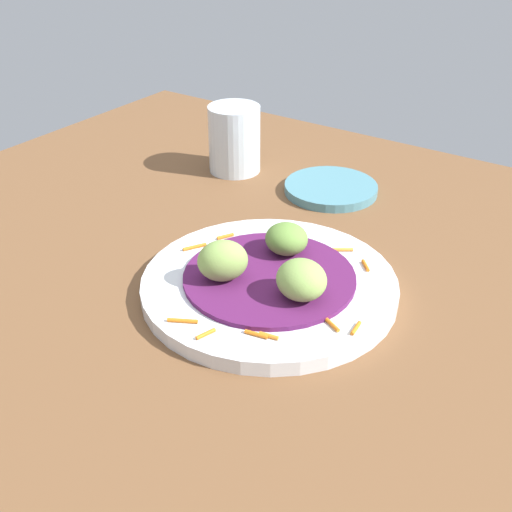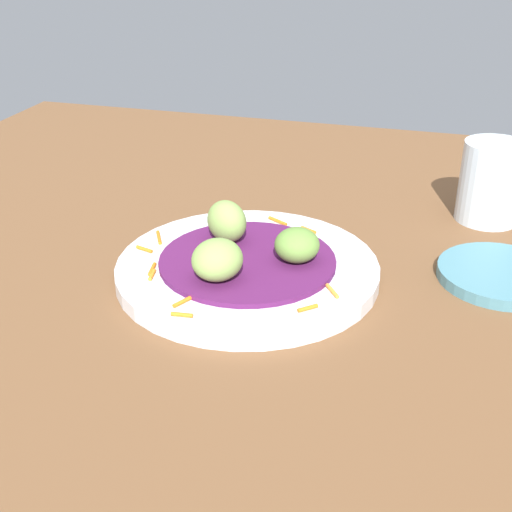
{
  "view_description": "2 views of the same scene",
  "coord_description": "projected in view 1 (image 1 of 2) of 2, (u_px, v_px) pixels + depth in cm",
  "views": [
    {
      "loc": [
        35.66,
        -43.93,
        42.1
      ],
      "look_at": [
        2.42,
        4.66,
        6.52
      ],
      "focal_mm": 45.57,
      "sensor_mm": 36.0,
      "label": 1
    },
    {
      "loc": [
        64.53,
        23.77,
        37.28
      ],
      "look_at": [
        4.88,
        6.73,
        5.24
      ],
      "focal_mm": 47.78,
      "sensor_mm": 36.0,
      "label": 2
    }
  ],
  "objects": [
    {
      "name": "table_surface",
      "position": [
        213.0,
        312.0,
        0.7
      ],
      "size": [
        110.0,
        110.0,
        2.0
      ],
      "primitive_type": "cube",
      "color": "brown",
      "rests_on": "ground"
    },
    {
      "name": "side_plate_small",
      "position": [
        331.0,
        188.0,
        0.92
      ],
      "size": [
        13.19,
        13.19,
        1.24
      ],
      "primitive_type": "cylinder",
      "color": "teal",
      "rests_on": "table_surface"
    },
    {
      "name": "main_plate",
      "position": [
        269.0,
        285.0,
        0.71
      ],
      "size": [
        27.84,
        27.84,
        1.63
      ],
      "primitive_type": "cylinder",
      "color": "silver",
      "rests_on": "table_surface"
    },
    {
      "name": "guac_scoop_right",
      "position": [
        221.0,
        260.0,
        0.68
      ],
      "size": [
        6.69,
        6.62,
        4.55
      ],
      "primitive_type": "ellipsoid",
      "rotation": [
        0.0,
        0.0,
        5.46
      ],
      "color": "#84A851",
      "rests_on": "cabbage_bed"
    },
    {
      "name": "guac_scoop_left",
      "position": [
        301.0,
        280.0,
        0.65
      ],
      "size": [
        6.55,
        6.32,
        4.13
      ],
      "primitive_type": "ellipsoid",
      "rotation": [
        0.0,
        0.0,
        1.28
      ],
      "color": "#84A851",
      "rests_on": "cabbage_bed"
    },
    {
      "name": "cabbage_bed",
      "position": [
        269.0,
        277.0,
        0.7
      ],
      "size": [
        18.71,
        18.71,
        0.54
      ],
      "primitive_type": "cylinder",
      "color": "#51194C",
      "rests_on": "main_plate"
    },
    {
      "name": "water_glass",
      "position": [
        234.0,
        139.0,
        0.97
      ],
      "size": [
        7.75,
        7.75,
        9.99
      ],
      "primitive_type": "cylinder",
      "color": "silver",
      "rests_on": "table_surface"
    },
    {
      "name": "guac_scoop_center",
      "position": [
        286.0,
        239.0,
        0.73
      ],
      "size": [
        5.09,
        4.9,
        3.52
      ],
      "primitive_type": "ellipsoid",
      "rotation": [
        0.0,
        0.0,
        6.24
      ],
      "color": "olive",
      "rests_on": "cabbage_bed"
    },
    {
      "name": "carrot_garnish",
      "position": [
        268.0,
        293.0,
        0.68
      ],
      "size": [
        23.81,
        23.33,
        0.4
      ],
      "color": "orange",
      "rests_on": "main_plate"
    }
  ]
}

